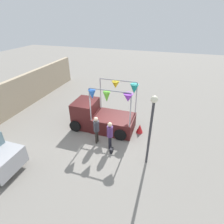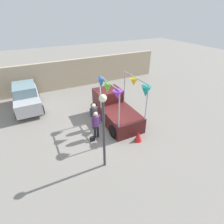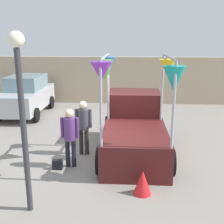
% 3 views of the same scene
% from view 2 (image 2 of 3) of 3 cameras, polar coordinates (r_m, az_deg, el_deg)
% --- Properties ---
extents(ground_plane, '(60.00, 60.00, 0.00)m').
position_cam_2_polar(ground_plane, '(11.24, -1.73, -5.22)').
color(ground_plane, gray).
extents(vendor_truck, '(2.37, 4.12, 3.17)m').
position_cam_2_polar(vendor_truck, '(11.69, 0.72, 1.44)').
color(vendor_truck, '#4C1919').
rests_on(vendor_truck, ground).
extents(parked_car, '(1.88, 4.00, 1.88)m').
position_cam_2_polar(parked_car, '(14.43, -26.15, 4.39)').
color(parked_car, '#B7B7BC').
rests_on(parked_car, ground).
extents(person_customer, '(0.53, 0.34, 1.73)m').
position_cam_2_polar(person_customer, '(9.92, -5.24, -3.43)').
color(person_customer, black).
rests_on(person_customer, ground).
extents(person_vendor, '(0.53, 0.34, 1.75)m').
position_cam_2_polar(person_vendor, '(10.69, -5.87, -0.58)').
color(person_vendor, '#2D2823').
rests_on(person_vendor, ground).
extents(handbag, '(0.28, 0.16, 0.28)m').
position_cam_2_polar(handbag, '(10.21, -6.41, -8.70)').
color(handbag, black).
rests_on(handbag, ground).
extents(street_lamp, '(0.32, 0.32, 3.78)m').
position_cam_2_polar(street_lamp, '(7.31, -2.79, -3.54)').
color(street_lamp, '#333338').
rests_on(street_lamp, ground).
extents(brick_boundary_wall, '(18.00, 0.36, 2.60)m').
position_cam_2_polar(brick_boundary_wall, '(17.27, -13.02, 12.08)').
color(brick_boundary_wall, tan).
rests_on(brick_boundary_wall, ground).
extents(folded_kite_bundle_crimson, '(0.52, 0.52, 0.60)m').
position_cam_2_polar(folded_kite_bundle_crimson, '(10.17, 8.61, -7.90)').
color(folded_kite_bundle_crimson, red).
rests_on(folded_kite_bundle_crimson, ground).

